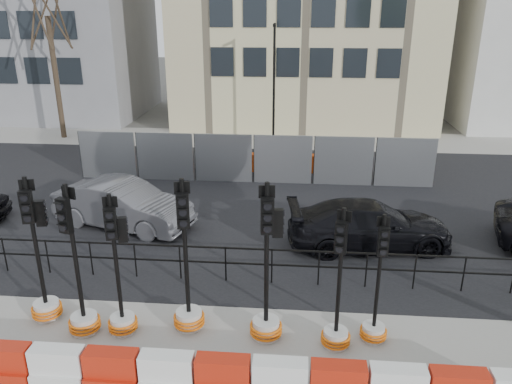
{
  "coord_description": "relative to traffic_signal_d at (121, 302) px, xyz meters",
  "views": [
    {
      "loc": [
        1.77,
        -10.13,
        6.81
      ],
      "look_at": [
        0.64,
        3.0,
        1.86
      ],
      "focal_mm": 35.0,
      "sensor_mm": 36.0,
      "label": 1
    }
  ],
  "objects": [
    {
      "name": "car_b",
      "position": [
        -1.84,
        5.52,
        -0.02
      ],
      "size": [
        4.17,
        5.49,
        1.51
      ],
      "primitive_type": "imported",
      "rotation": [
        0.0,
        0.0,
        1.27
      ],
      "color": "#535358",
      "rests_on": "ground"
    },
    {
      "name": "lamp_post_far",
      "position": [
        2.45,
        16.11,
        2.44
      ],
      "size": [
        0.12,
        0.56,
        6.0
      ],
      "color": "black",
      "rests_on": "ground"
    },
    {
      "name": "tree_bare_far",
      "position": [
        -9.05,
        16.63,
        5.87
      ],
      "size": [
        2.0,
        2.0,
        9.0
      ],
      "color": "#473828",
      "rests_on": "ground"
    },
    {
      "name": "road",
      "position": [
        1.95,
        8.13,
        -0.77
      ],
      "size": [
        40.0,
        14.0,
        0.03
      ],
      "primitive_type": "cube",
      "color": "black",
      "rests_on": "ground"
    },
    {
      "name": "traffic_signal_h",
      "position": [
        5.47,
        0.19,
        -0.17
      ],
      "size": [
        0.58,
        0.58,
        2.95
      ],
      "rotation": [
        0.0,
        0.0,
        0.02
      ],
      "color": "silver",
      "rests_on": "ground"
    },
    {
      "name": "ground",
      "position": [
        1.95,
        1.13,
        -0.78
      ],
      "size": [
        120.0,
        120.0,
        0.0
      ],
      "primitive_type": "plane",
      "color": "#51514C",
      "rests_on": "ground"
    },
    {
      "name": "car_c",
      "position": [
        5.92,
        4.72,
        -0.08
      ],
      "size": [
        3.16,
        5.32,
        1.4
      ],
      "primitive_type": "imported",
      "rotation": [
        0.0,
        0.0,
        1.7
      ],
      "color": "black",
      "rests_on": "ground"
    },
    {
      "name": "traffic_signal_e",
      "position": [
        1.42,
        0.27,
        -0.05
      ],
      "size": [
        0.7,
        0.7,
        3.54
      ],
      "rotation": [
        0.0,
        0.0,
        0.2
      ],
      "color": "silver",
      "rests_on": "ground"
    },
    {
      "name": "traffic_signal_g",
      "position": [
        4.64,
        -0.1,
        -0.12
      ],
      "size": [
        0.63,
        0.63,
        3.18
      ],
      "rotation": [
        0.0,
        0.0,
        -0.31
      ],
      "color": "silver",
      "rests_on": "ground"
    },
    {
      "name": "traffic_signal_d",
      "position": [
        0.0,
        0.0,
        0.0
      ],
      "size": [
        0.64,
        0.64,
        3.27
      ],
      "rotation": [
        0.0,
        0.0,
        0.23
      ],
      "color": "silver",
      "rests_on": "ground"
    },
    {
      "name": "traffic_signal_c",
      "position": [
        -0.86,
        -0.08,
        -0.06
      ],
      "size": [
        0.69,
        0.69,
        3.49
      ],
      "rotation": [
        0.0,
        0.0,
        -0.3
      ],
      "color": "silver",
      "rests_on": "ground"
    },
    {
      "name": "barrier_row",
      "position": [
        1.95,
        -1.67,
        -0.42
      ],
      "size": [
        12.55,
        0.5,
        0.8
      ],
      "color": "red",
      "rests_on": "ground"
    },
    {
      "name": "heras_fencing",
      "position": [
        1.94,
        10.93,
        -0.1
      ],
      "size": [
        14.33,
        1.72,
        2.0
      ],
      "color": "gray",
      "rests_on": "ground"
    },
    {
      "name": "traffic_signal_b",
      "position": [
        -1.93,
        0.36,
        0.04
      ],
      "size": [
        0.68,
        0.68,
        3.46
      ],
      "rotation": [
        0.0,
        0.0,
        0.21
      ],
      "color": "silver",
      "rests_on": "ground"
    },
    {
      "name": "kerb_railing",
      "position": [
        1.95,
        2.33,
        -0.09
      ],
      "size": [
        18.0,
        0.04,
        1.0
      ],
      "color": "black",
      "rests_on": "ground"
    },
    {
      "name": "building_grey",
      "position": [
        -12.05,
        23.12,
        6.22
      ],
      "size": [
        11.0,
        9.06,
        14.0
      ],
      "color": "gray",
      "rests_on": "ground"
    },
    {
      "name": "sidewalk_far",
      "position": [
        1.95,
        17.13,
        -0.77
      ],
      "size": [
        40.0,
        4.0,
        0.02
      ],
      "primitive_type": "cube",
      "color": "gray",
      "rests_on": "ground"
    },
    {
      "name": "traffic_signal_f",
      "position": [
        3.17,
        0.08,
        0.07
      ],
      "size": [
        0.71,
        0.71,
        3.59
      ],
      "rotation": [
        0.0,
        0.0,
        0.12
      ],
      "color": "silver",
      "rests_on": "ground"
    }
  ]
}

